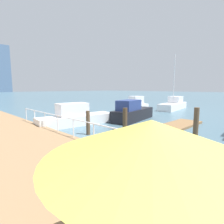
{
  "coord_description": "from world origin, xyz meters",
  "views": [
    {
      "loc": [
        -8.6,
        3.41,
        3.2
      ],
      "look_at": [
        -0.62,
        11.45,
        1.67
      ],
      "focal_mm": 28.54,
      "sensor_mm": 36.0,
      "label": 1
    }
  ],
  "objects_px": {
    "moored_boat_1": "(173,105)",
    "patio_umbrella": "(151,139)",
    "moored_boat_3": "(134,107)",
    "moored_boat_4": "(132,112)",
    "moored_boat_5": "(76,117)"
  },
  "relations": [
    {
      "from": "moored_boat_4",
      "to": "patio_umbrella",
      "type": "relative_size",
      "value": 2.39
    },
    {
      "from": "moored_boat_5",
      "to": "patio_umbrella",
      "type": "relative_size",
      "value": 2.75
    },
    {
      "from": "moored_boat_4",
      "to": "moored_boat_1",
      "type": "bearing_deg",
      "value": 7.23
    },
    {
      "from": "moored_boat_3",
      "to": "moored_boat_5",
      "type": "height_order",
      "value": "moored_boat_3"
    },
    {
      "from": "moored_boat_1",
      "to": "patio_umbrella",
      "type": "bearing_deg",
      "value": -154.43
    },
    {
      "from": "moored_boat_4",
      "to": "moored_boat_3",
      "type": "bearing_deg",
      "value": 37.14
    },
    {
      "from": "moored_boat_3",
      "to": "patio_umbrella",
      "type": "relative_size",
      "value": 1.83
    },
    {
      "from": "moored_boat_3",
      "to": "moored_boat_4",
      "type": "bearing_deg",
      "value": -142.86
    },
    {
      "from": "patio_umbrella",
      "to": "moored_boat_5",
      "type": "bearing_deg",
      "value": 60.38
    },
    {
      "from": "moored_boat_3",
      "to": "moored_boat_5",
      "type": "distance_m",
      "value": 9.94
    },
    {
      "from": "moored_boat_3",
      "to": "moored_boat_4",
      "type": "distance_m",
      "value": 5.73
    },
    {
      "from": "moored_boat_1",
      "to": "moored_boat_5",
      "type": "distance_m",
      "value": 17.04
    },
    {
      "from": "moored_boat_1",
      "to": "moored_boat_5",
      "type": "bearing_deg",
      "value": 178.18
    },
    {
      "from": "moored_boat_1",
      "to": "moored_boat_4",
      "type": "relative_size",
      "value": 1.33
    },
    {
      "from": "moored_boat_4",
      "to": "moored_boat_5",
      "type": "relative_size",
      "value": 0.87
    }
  ]
}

